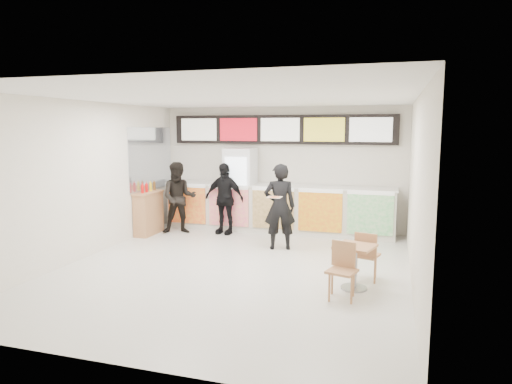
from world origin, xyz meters
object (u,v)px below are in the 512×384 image
at_px(customer_left, 179,198).
at_px(customer_mid, 224,198).
at_px(drinks_fridge, 240,189).
at_px(customer_main, 280,207).
at_px(service_counter, 277,208).
at_px(cafe_table, 355,259).
at_px(condiment_ledge, 149,213).

distance_m(customer_left, customer_mid, 1.07).
xyz_separation_m(drinks_fridge, customer_left, (-1.25, -0.82, -0.15)).
relative_size(customer_main, customer_mid, 1.06).
bearing_deg(service_counter, drinks_fridge, 179.01).
distance_m(service_counter, customer_left, 2.35).
height_order(service_counter, customer_left, customer_left).
distance_m(drinks_fridge, customer_left, 1.51).
distance_m(customer_main, cafe_table, 2.63).
height_order(customer_mid, condiment_ledge, customer_mid).
bearing_deg(customer_mid, service_counter, 31.97).
bearing_deg(condiment_ledge, drinks_fridge, 31.43).
distance_m(service_counter, cafe_table, 4.11).
bearing_deg(condiment_ledge, service_counter, 21.94).
height_order(customer_main, customer_left, customer_main).
distance_m(drinks_fridge, customer_main, 2.08).
bearing_deg(customer_main, drinks_fridge, -66.33).
distance_m(customer_left, cafe_table, 5.11).
height_order(customer_mid, cafe_table, customer_mid).
bearing_deg(cafe_table, drinks_fridge, 146.98).
bearing_deg(customer_main, customer_left, -33.46).
height_order(drinks_fridge, customer_main, drinks_fridge).
height_order(service_counter, cafe_table, service_counter).
xyz_separation_m(customer_main, cafe_table, (1.69, -1.98, -0.41)).
xyz_separation_m(customer_left, condiment_ledge, (-0.63, -0.33, -0.33)).
relative_size(service_counter, condiment_ledge, 4.62).
height_order(customer_main, customer_mid, customer_main).
bearing_deg(service_counter, customer_mid, -154.68).
xyz_separation_m(service_counter, customer_mid, (-1.15, -0.54, 0.27)).
relative_size(service_counter, customer_mid, 3.30).
height_order(service_counter, drinks_fridge, drinks_fridge).
distance_m(service_counter, condiment_ledge, 3.04).
bearing_deg(cafe_table, service_counter, 137.24).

